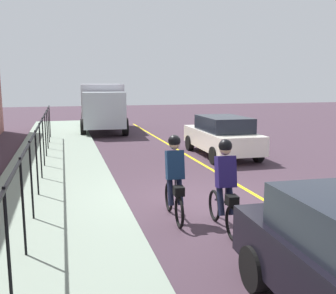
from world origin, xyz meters
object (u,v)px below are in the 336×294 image
cyclist_follow (225,186)px  patrol_sedan (222,135)px  box_truck_background (102,105)px  cyclist_lead (175,178)px

cyclist_follow → patrol_sedan: 7.91m
patrol_sedan → box_truck_background: size_ratio=0.65×
cyclist_lead → patrol_sedan: size_ratio=0.41×
cyclist_lead → patrol_sedan: (6.44, -3.82, -0.09)m
cyclist_lead → box_truck_background: 15.88m
cyclist_lead → patrol_sedan: cyclist_lead is taller
cyclist_follow → patrol_sedan: cyclist_follow is taller
cyclist_lead → box_truck_background: (15.87, -0.09, 0.64)m
cyclist_follow → box_truck_background: 16.74m
patrol_sedan → box_truck_background: box_truck_background is taller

